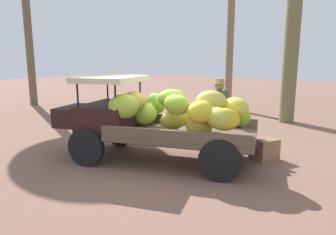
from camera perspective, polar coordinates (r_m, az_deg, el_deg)
The scene contains 4 objects.
ground_plane at distance 7.01m, azimuth -1.94°, elevation -7.60°, with size 60.00×60.00×0.00m, color #815A4A.
truck at distance 6.63m, azimuth -2.94°, elevation -0.13°, with size 4.66×2.74×1.84m.
farmer at distance 7.62m, azimuth 9.45°, elevation 1.49°, with size 0.53×0.49×1.76m.
wooden_crate at distance 7.25m, azimuth 17.54°, elevation -5.57°, with size 0.53×0.45×0.46m, color #8E6548.
Camera 1 is at (-3.92, 5.37, 2.22)m, focal length 32.61 mm.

